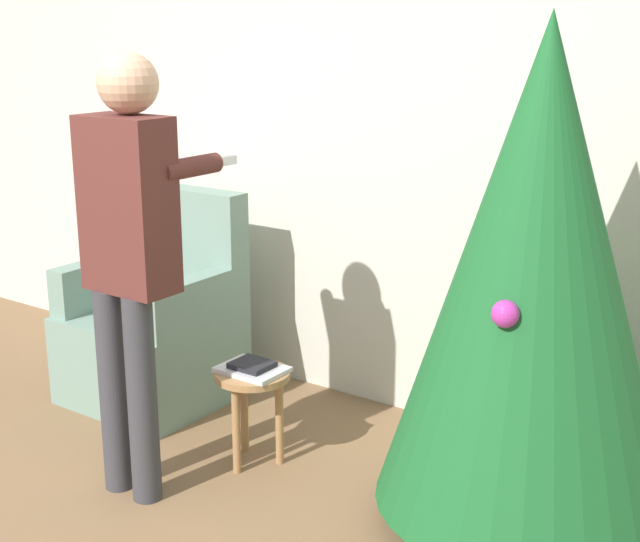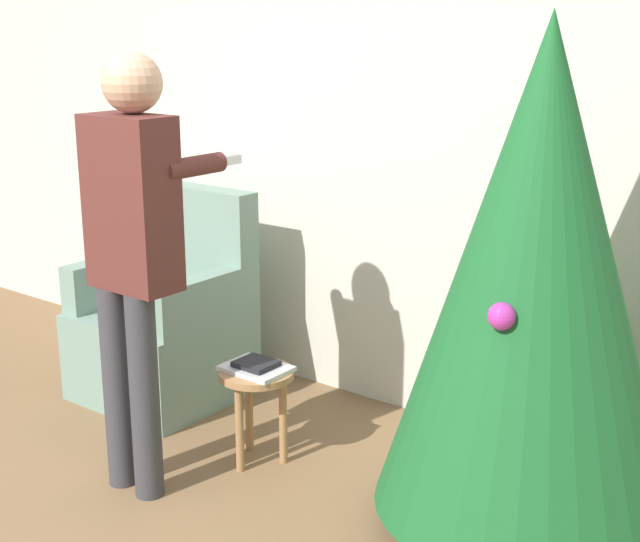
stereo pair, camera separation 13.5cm
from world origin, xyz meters
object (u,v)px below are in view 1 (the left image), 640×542
person_standing (129,240)px  side_stool (253,390)px  christmas_tree (536,272)px  armchair (157,328)px

person_standing → side_stool: size_ratio=4.14×
christmas_tree → person_standing: christmas_tree is taller
christmas_tree → armchair: 2.16m
person_standing → armchair: bearing=130.9°
christmas_tree → person_standing: 1.55m
christmas_tree → person_standing: size_ratio=1.08×
christmas_tree → side_stool: christmas_tree is taller
armchair → side_stool: (0.88, -0.30, -0.02)m
christmas_tree → armchair: bearing=177.3°
armchair → christmas_tree: bearing=-2.7°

